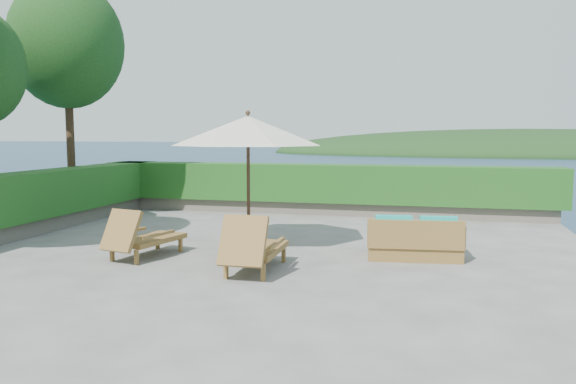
% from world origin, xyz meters
% --- Properties ---
extents(ground, '(12.00, 12.00, 0.00)m').
position_xyz_m(ground, '(0.00, 0.00, 0.00)').
color(ground, gray).
rests_on(ground, ground).
extents(foundation, '(12.00, 12.00, 3.00)m').
position_xyz_m(foundation, '(0.00, 0.00, -1.55)').
color(foundation, '#4C443D').
rests_on(foundation, ocean).
extents(offshore_island, '(126.00, 57.60, 12.60)m').
position_xyz_m(offshore_island, '(25.00, 140.00, -3.00)').
color(offshore_island, black).
rests_on(offshore_island, ocean).
extents(planter_wall_far, '(12.00, 0.60, 0.36)m').
position_xyz_m(planter_wall_far, '(0.00, 5.60, 0.18)').
color(planter_wall_far, '#685F53').
rests_on(planter_wall_far, ground).
extents(hedge_far, '(12.40, 0.90, 1.00)m').
position_xyz_m(hedge_far, '(0.00, 5.60, 0.85)').
color(hedge_far, '#194E16').
rests_on(hedge_far, planter_wall_far).
extents(tree_far, '(2.80, 2.80, 6.03)m').
position_xyz_m(tree_far, '(-6.00, 3.20, 4.40)').
color(tree_far, '#442F1A').
rests_on(tree_far, ground).
extents(patio_umbrella, '(3.36, 3.36, 2.63)m').
position_xyz_m(patio_umbrella, '(-0.50, 0.88, 2.22)').
color(patio_umbrella, black).
rests_on(patio_umbrella, ground).
extents(lounge_left, '(0.99, 1.68, 0.91)m').
position_xyz_m(lounge_left, '(-2.03, -0.51, 0.38)').
color(lounge_left, olive).
rests_on(lounge_left, ground).
extents(lounge_right, '(0.79, 1.70, 0.98)m').
position_xyz_m(lounge_right, '(0.19, -1.02, 0.41)').
color(lounge_right, olive).
rests_on(lounge_right, ground).
extents(side_table, '(0.59, 0.59, 0.53)m').
position_xyz_m(side_table, '(-0.32, -0.18, 0.44)').
color(side_table, brown).
rests_on(side_table, ground).
extents(wicker_loveseat, '(1.71, 1.00, 0.80)m').
position_xyz_m(wicker_loveseat, '(2.63, 0.58, 0.31)').
color(wicker_loveseat, olive).
rests_on(wicker_loveseat, ground).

